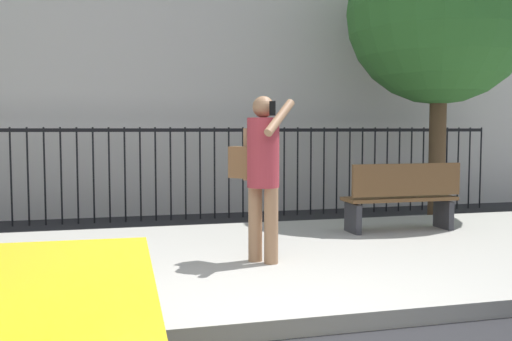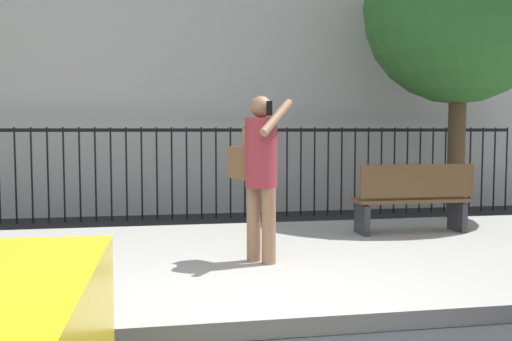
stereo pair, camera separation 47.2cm
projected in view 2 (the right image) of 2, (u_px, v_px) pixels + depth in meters
ground_plane at (254, 340)px, 4.28m from camera, size 60.00×60.00×0.00m
sidewalk at (219, 263)px, 6.43m from camera, size 28.00×4.40×0.15m
iron_fence at (194, 161)px, 9.99m from camera, size 12.03×0.04×1.60m
pedestrian_on_phone at (259, 166)px, 6.08m from camera, size 0.68×0.70×1.76m
street_bench at (413, 197)px, 7.80m from camera, size 1.60×0.45×0.95m
street_tree_mid at (460, 9)px, 9.28m from camera, size 3.09×3.09×5.07m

